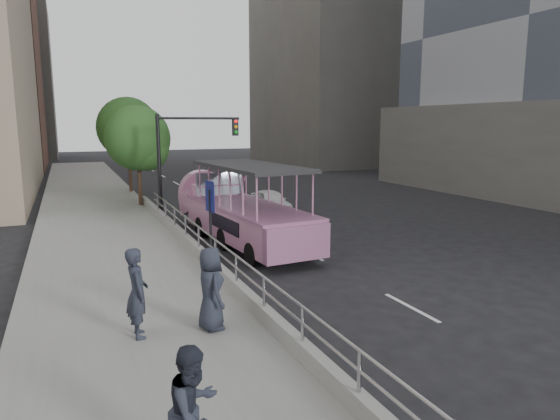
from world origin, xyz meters
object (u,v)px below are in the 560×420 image
at_px(duck_boat, 238,212).
at_px(pedestrian_mid, 194,411).
at_px(car, 271,201).
at_px(pedestrian_near, 137,293).
at_px(pedestrian_far, 211,289).
at_px(street_tree_far, 130,130).
at_px(traffic_signal, 183,149).
at_px(street_tree_near, 140,141).
at_px(parking_sign, 210,217).

relative_size(duck_boat, pedestrian_mid, 5.67).
relative_size(car, pedestrian_near, 1.89).
xyz_separation_m(car, pedestrian_near, (-8.78, -14.18, 0.64)).
height_order(pedestrian_far, street_tree_far, street_tree_far).
distance_m(pedestrian_mid, pedestrian_far, 4.61).
relative_size(pedestrian_mid, pedestrian_far, 0.95).
bearing_deg(pedestrian_near, street_tree_far, -7.92).
distance_m(pedestrian_mid, street_tree_far, 28.54).
distance_m(duck_boat, pedestrian_mid, 14.14).
xyz_separation_m(car, traffic_signal, (-4.62, 0.04, 2.88)).
distance_m(car, street_tree_far, 11.81).
relative_size(pedestrian_mid, traffic_signal, 0.33).
xyz_separation_m(pedestrian_far, street_tree_far, (1.24, 23.86, 3.09)).
distance_m(duck_boat, street_tree_near, 9.71).
distance_m(pedestrian_near, street_tree_far, 24.00).
bearing_deg(duck_boat, street_tree_near, 105.63).
bearing_deg(traffic_signal, street_tree_far, 98.43).
bearing_deg(street_tree_far, pedestrian_mid, -95.38).
relative_size(duck_boat, pedestrian_near, 5.12).
distance_m(pedestrian_near, pedestrian_far, 1.53).
bearing_deg(street_tree_near, parking_sign, -88.56).
bearing_deg(pedestrian_near, pedestrian_mid, 179.96).
bearing_deg(parking_sign, street_tree_far, 90.38).
relative_size(street_tree_near, street_tree_far, 0.89).
height_order(pedestrian_near, street_tree_near, street_tree_near).
bearing_deg(parking_sign, duck_boat, 60.77).
height_order(pedestrian_mid, pedestrian_far, pedestrian_far).
bearing_deg(street_tree_near, duck_boat, -74.37).
xyz_separation_m(traffic_signal, street_tree_far, (-1.40, 9.43, 0.81)).
relative_size(pedestrian_near, parking_sign, 0.65).
distance_m(parking_sign, traffic_signal, 9.72).
distance_m(traffic_signal, street_tree_far, 9.57).
bearing_deg(pedestrian_near, parking_sign, -32.72).
height_order(car, parking_sign, parking_sign).
xyz_separation_m(pedestrian_far, parking_sign, (1.37, 4.93, 0.63)).
bearing_deg(duck_boat, pedestrian_mid, -110.62).
bearing_deg(parking_sign, car, 58.08).
distance_m(duck_boat, street_tree_far, 15.50).
bearing_deg(pedestrian_far, pedestrian_near, 77.08).
relative_size(traffic_signal, street_tree_far, 0.81).
relative_size(duck_boat, street_tree_near, 1.72).
bearing_deg(pedestrian_far, parking_sign, -20.25).
bearing_deg(pedestrian_far, traffic_signal, -15.13).
distance_m(car, pedestrian_far, 16.13).
bearing_deg(street_tree_near, car, -29.14).
height_order(pedestrian_near, traffic_signal, traffic_signal).
distance_m(duck_boat, traffic_signal, 6.11).
distance_m(pedestrian_near, pedestrian_mid, 4.60).
bearing_deg(pedestrian_far, car, -31.54).
bearing_deg(car, street_tree_near, 152.10).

